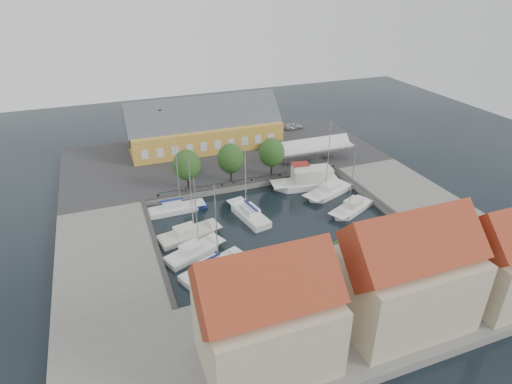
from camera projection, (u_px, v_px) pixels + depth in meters
ground at (271, 220)px, 60.18m from camera, size 140.00×140.00×0.00m
north_quay at (223, 157)px, 78.98m from camera, size 56.00×26.00×1.00m
west_quay at (109, 258)px, 51.40m from camera, size 12.00×24.00×1.00m
east_quay at (409, 197)px, 65.20m from camera, size 12.00×24.00×1.00m
south_bank at (352, 319)px, 42.58m from camera, size 56.00×14.00×1.00m
quay_edge_fittings at (259, 198)px, 63.63m from camera, size 56.00×24.72×0.40m
warehouse at (201, 129)px, 80.77m from camera, size 28.56×14.00×9.55m
tent_canopy at (313, 147)px, 74.86m from camera, size 14.00×4.00×2.83m
quay_trees at (231, 159)px, 67.21m from camera, size 18.20×4.20×6.30m
car_silver at (294, 126)px, 90.69m from camera, size 4.07×1.76×1.37m
car_red at (191, 165)px, 72.66m from camera, size 2.26×4.93×1.57m
center_sailboat at (249, 215)px, 60.65m from camera, size 4.09×8.96×12.00m
trawler at (308, 181)px, 68.87m from camera, size 11.63×4.87×5.00m
east_boat_a at (329, 192)px, 67.12m from camera, size 9.37×5.98×12.64m
east_boat_b at (352, 209)px, 62.42m from camera, size 8.34×5.80×11.05m
west_boat_a at (175, 210)px, 62.21m from camera, size 8.40×2.54×11.07m
west_boat_b at (188, 235)px, 56.27m from camera, size 8.80×4.55×11.53m
west_boat_c at (194, 253)px, 52.80m from camera, size 8.26×5.47×10.86m
west_boat_d at (213, 269)px, 49.91m from camera, size 8.85×5.67×11.51m
launch_sw at (217, 294)px, 46.44m from camera, size 4.48×3.38×0.98m
launch_nw at (194, 206)px, 63.53m from camera, size 4.07×3.41×0.88m
townhouses at (390, 286)px, 38.85m from camera, size 36.30×8.50×12.00m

